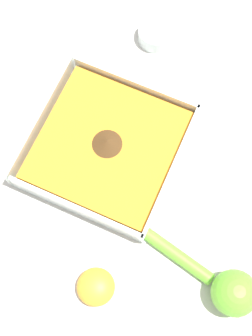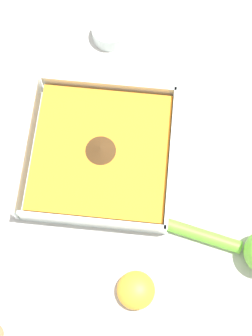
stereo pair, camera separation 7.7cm
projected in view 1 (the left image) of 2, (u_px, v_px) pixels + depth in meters
The scene contains 5 objects.
ground_plane at pixel (116, 135), 0.81m from camera, with size 4.00×4.00×0.00m, color beige.
square_dish at pixel (105, 147), 0.79m from camera, with size 0.24×0.24×0.05m.
spice_bowl at pixel (156, 34), 0.86m from camera, with size 0.07×0.07×0.03m.
lemon_squeezer at pixel (226, 288), 0.70m from camera, with size 0.08×0.20×0.07m.
lemon_half at pixel (96, 287), 0.72m from camera, with size 0.06×0.06×0.03m.
Camera 1 is at (-0.28, -0.14, 0.75)m, focal length 50.00 mm.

